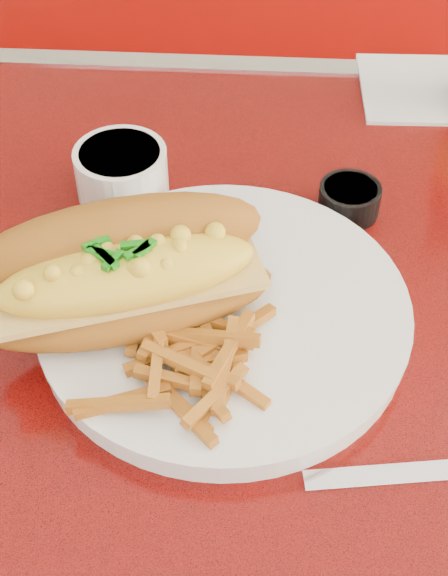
# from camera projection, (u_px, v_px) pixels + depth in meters

# --- Properties ---
(diner_table) EXTENTS (1.23, 0.83, 0.77)m
(diner_table) POSITION_uv_depth(u_px,v_px,m) (275.00, 454.00, 0.74)
(diner_table) COLOR #B9100B
(diner_table) RESTS_ON ground
(booth_bench_far) EXTENTS (1.20, 0.51, 0.90)m
(booth_bench_far) POSITION_uv_depth(u_px,v_px,m) (275.00, 178.00, 1.53)
(booth_bench_far) COLOR #9D100A
(booth_bench_far) RESTS_ON ground
(dinner_plate) EXTENTS (0.37, 0.37, 0.02)m
(dinner_plate) POSITION_uv_depth(u_px,v_px,m) (224.00, 313.00, 0.62)
(dinner_plate) COLOR white
(dinner_plate) RESTS_ON diner_table
(mac_hoagie) EXTENTS (0.24, 0.17, 0.10)m
(mac_hoagie) POSITION_uv_depth(u_px,v_px,m) (125.00, 273.00, 0.58)
(mac_hoagie) COLOR #A2601A
(mac_hoagie) RESTS_ON dinner_plate
(fries_pile) EXTENTS (0.11, 0.10, 0.03)m
(fries_pile) POSITION_uv_depth(u_px,v_px,m) (179.00, 359.00, 0.56)
(fries_pile) COLOR orange
(fries_pile) RESTS_ON dinner_plate
(fork) EXTENTS (0.02, 0.14, 0.00)m
(fork) POSITION_uv_depth(u_px,v_px,m) (314.00, 294.00, 0.63)
(fork) COLOR silver
(fork) RESTS_ON dinner_plate
(gravy_ramekin) EXTENTS (0.10, 0.10, 0.05)m
(gravy_ramekin) POSITION_uv_depth(u_px,v_px,m) (122.00, 171.00, 0.72)
(gravy_ramekin) COLOR white
(gravy_ramekin) RESTS_ON diner_table
(sauce_cup_right) EXTENTS (0.06, 0.06, 0.03)m
(sauce_cup_right) POSITION_uv_depth(u_px,v_px,m) (349.00, 198.00, 0.71)
(sauce_cup_right) COLOR black
(sauce_cup_right) RESTS_ON diner_table
(paper_napkin) EXTENTS (0.14, 0.14, 0.00)m
(paper_napkin) POSITION_uv_depth(u_px,v_px,m) (423.00, 89.00, 0.86)
(paper_napkin) COLOR silver
(paper_napkin) RESTS_ON diner_table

